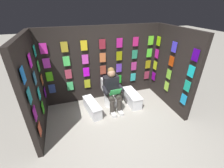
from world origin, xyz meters
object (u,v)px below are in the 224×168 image
Objects in this scene: person_reading at (112,89)px; toilet at (110,94)px; comic_longbox_far at (92,107)px; comic_longbox_near at (132,98)px.

toilet is at bearing -90.29° from person_reading.
toilet is 0.66m from comic_longbox_far.
comic_longbox_near reaches higher than comic_longbox_far.
toilet is 0.91× the size of comic_longbox_far.
toilet reaches higher than comic_longbox_near.
person_reading is 0.74m from comic_longbox_near.
person_reading is at bearing 2.58° from comic_longbox_near.
comic_longbox_near is (-0.62, 0.19, -0.14)m from toilet.
comic_longbox_near is at bearing 160.99° from toilet.
toilet reaches higher than comic_longbox_far.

